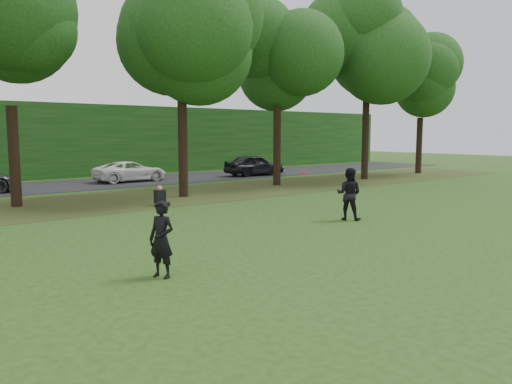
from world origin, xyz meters
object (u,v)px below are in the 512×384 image
Objects in this scene: seated_person at (161,198)px; player_right at (349,194)px; player_left at (162,240)px; frisbee at (303,174)px.

player_right is at bearing -60.65° from seated_person.
player_right reaches higher than seated_person.
frisbee is at bearing 75.21° from player_left.
player_left is 0.89× the size of player_right.
frisbee reaches higher than player_right.
player_left is 10.70m from seated_person.
player_right reaches higher than player_left.
player_left is at bearing 76.70° from player_right.
player_left reaches higher than seated_person.
seated_person is (-3.39, 7.27, -0.60)m from player_right.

